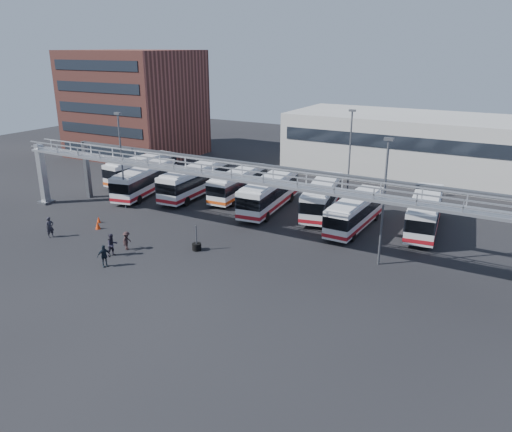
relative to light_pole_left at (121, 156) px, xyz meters
The scene contains 22 objects.
ground 18.78m from the light_pole_left, 26.57° to the right, with size 140.00×140.00×0.00m, color black.
gantry 16.14m from the light_pole_left, ahead, with size 51.40×5.15×7.10m.
apartment_building 28.52m from the light_pole_left, 129.29° to the left, with size 18.00×15.00×16.00m, color brown.
warehouse 41.07m from the light_pole_left, 46.97° to the left, with size 42.00×14.00×8.00m, color #9E9E99.
light_pole_left is the anchor object (origin of this frame).
light_pole_mid 28.02m from the light_pole_left, ahead, with size 0.70×0.35×10.21m.
light_pole_back 24.41m from the light_pole_left, 34.99° to the left, with size 0.70×0.35×10.21m.
bus_0 11.56m from the light_pole_left, 122.31° to the left, with size 3.20×10.72×3.21m.
bus_1 6.53m from the light_pole_left, 107.58° to the left, with size 4.71×11.23×3.32m.
bus_2 9.19m from the light_pole_left, 62.40° to the left, with size 3.31×11.64×3.50m.
bus_3 13.32m from the light_pole_left, 47.44° to the left, with size 2.95×10.48×3.15m.
bus_4 15.96m from the light_pole_left, 27.29° to the left, with size 3.83×11.58×3.45m.
bus_5 21.38m from the light_pole_left, 24.81° to the left, with size 4.68×11.23×3.32m.
bus_6 24.69m from the light_pole_left, 14.47° to the left, with size 2.65×10.36×3.13m.
bus_7 30.97m from the light_pole_left, 16.60° to the left, with size 3.85×11.33×3.37m.
pedestrian_a 10.94m from the light_pole_left, 89.09° to the right, with size 0.71×0.46×1.93m, color black.
pedestrian_b 13.90m from the light_pole_left, 51.19° to the right, with size 0.94×0.73×1.93m, color #262331.
pedestrian_c 12.94m from the light_pole_left, 46.00° to the right, with size 1.06×0.61×1.64m, color #2E1F1F.
pedestrian_d 15.94m from the light_pole_left, 52.74° to the right, with size 1.07×0.44×1.82m, color #18222C.
cone_left 8.49m from the light_pole_left, 69.79° to the right, with size 0.48×0.48×0.76m, color red.
cone_right 7.32m from the light_pole_left, 78.53° to the right, with size 0.39×0.39×0.62m, color red.
tire_stack 15.71m from the light_pole_left, 23.04° to the right, with size 0.79×0.79×2.25m.
Camera 1 is at (21.45, -29.69, 16.64)m, focal length 35.00 mm.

